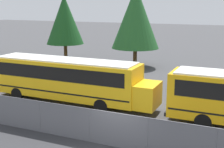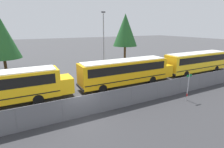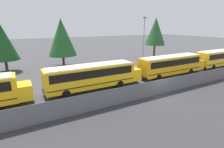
% 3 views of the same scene
% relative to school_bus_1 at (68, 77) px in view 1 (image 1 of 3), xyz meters
% --- Properties ---
extents(ground_plane, '(200.00, 200.00, 0.00)m').
position_rel_school_bus_1_xyz_m(ground_plane, '(6.09, -5.24, -1.89)').
color(ground_plane, '#424244').
extents(fence, '(65.14, 0.07, 1.81)m').
position_rel_school_bus_1_xyz_m(fence, '(6.09, -5.24, -0.96)').
color(fence, '#9EA0A5').
rests_on(fence, ground_plane).
extents(school_bus_1, '(12.57, 2.50, 3.18)m').
position_rel_school_bus_1_xyz_m(school_bus_1, '(0.00, 0.00, 0.00)').
color(school_bus_1, yellow).
rests_on(school_bus_1, ground_plane).
extents(tree_0, '(4.65, 4.65, 8.14)m').
position_rel_school_bus_1_xyz_m(tree_0, '(-9.76, 15.01, 3.22)').
color(tree_0, '#51381E').
rests_on(tree_0, ground_plane).
extents(tree_2, '(5.28, 5.28, 9.02)m').
position_rel_school_bus_1_xyz_m(tree_2, '(-0.17, 14.45, 3.70)').
color(tree_2, '#51381E').
rests_on(tree_2, ground_plane).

